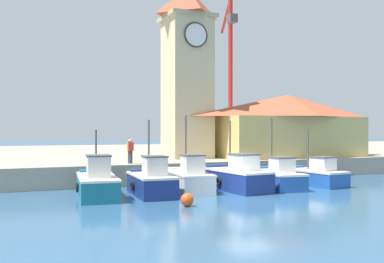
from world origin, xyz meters
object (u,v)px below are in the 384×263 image
Objects in this scene: warehouse_right at (288,125)px; fishing_boat_left_outer at (151,182)px; fishing_boat_mid_right at (315,175)px; fishing_boat_left_inner at (189,178)px; dock_worker_along_quay at (131,151)px; fishing_boat_mid_left at (236,177)px; dock_worker_near_tower at (130,151)px; clock_tower at (187,68)px; mooring_buoy at (187,200)px; port_crane_near at (230,90)px; fishing_boat_far_left at (97,183)px; fishing_boat_center at (276,177)px.

fishing_boat_left_outer is at bearing -151.44° from warehouse_right.
fishing_boat_mid_right is at bearing -113.79° from warehouse_right.
fishing_boat_left_inner is at bearing 18.51° from fishing_boat_left_outer.
fishing_boat_mid_left is at bearing -47.81° from dock_worker_along_quay.
fishing_boat_left_outer is 2.84× the size of dock_worker_near_tower.
fishing_boat_left_inner is 12.27m from clock_tower.
fishing_boat_left_outer is 0.30× the size of clock_tower.
dock_worker_along_quay is at bearing 90.51° from mooring_buoy.
fishing_boat_far_left is at bearing -130.58° from port_crane_near.
dock_worker_along_quay is at bearing 115.55° from fishing_boat_left_inner.
mooring_buoy is (0.45, -4.04, -0.45)m from fishing_boat_left_outer.
fishing_boat_left_outer is 8.16m from fishing_boat_center.
dock_worker_along_quay is (3.26, 5.10, 1.45)m from fishing_boat_far_left.
fishing_boat_far_left is 3.35× the size of dock_worker_near_tower.
clock_tower is at bearing 57.53° from fishing_boat_left_outer.
port_crane_near reaches higher than fishing_boat_mid_right.
port_crane_near is (7.10, 25.01, 7.87)m from fishing_boat_mid_right.
mooring_buoy is at bearing -121.41° from port_crane_near.
clock_tower is (6.13, 9.63, 7.80)m from fishing_boat_left_outer.
fishing_boat_mid_left is (8.23, -0.38, 0.01)m from fishing_boat_far_left.
fishing_boat_mid_right is (14.10, -0.26, -0.11)m from fishing_boat_far_left.
fishing_boat_left_outer reaches higher than mooring_buoy.
fishing_boat_mid_right is 27.16m from port_crane_near.
dock_worker_near_tower is (-5.83, -4.00, -6.34)m from clock_tower.
port_crane_near reaches higher than dock_worker_along_quay.
fishing_boat_center is (5.57, -0.81, -0.06)m from fishing_boat_left_inner.
fishing_boat_left_inner is 0.26× the size of port_crane_near.
fishing_boat_left_outer is at bearing -179.61° from fishing_boat_center.
dock_worker_near_tower is at bearing 115.74° from fishing_boat_left_inner.
port_crane_near reaches higher than fishing_boat_center.
fishing_boat_left_outer reaches higher than fishing_boat_mid_left.
fishing_boat_far_left is at bearing -134.47° from clock_tower.
fishing_boat_far_left is at bearing -156.77° from warehouse_right.
clock_tower is 1.20× the size of warehouse_right.
fishing_boat_mid_right is at bearing -4.56° from fishing_boat_left_inner.
port_crane_near reaches higher than fishing_boat_left_inner.
fishing_boat_far_left is 11.07m from fishing_boat_center.
fishing_boat_mid_right is at bearing -26.29° from dock_worker_along_quay.
warehouse_right reaches higher than dock_worker_near_tower.
fishing_boat_mid_right is (5.87, 0.13, -0.12)m from fishing_boat_mid_left.
clock_tower is (3.53, 8.77, 7.82)m from fishing_boat_left_inner.
dock_worker_along_quay is (-2.23, 4.67, 1.48)m from fishing_boat_left_inner.
fishing_boat_left_outer is at bearing 96.36° from mooring_buoy.
clock_tower is at bearing 34.43° from dock_worker_near_tower.
port_crane_near is 29.29× the size of mooring_buoy.
fishing_boat_far_left is 6.27m from dock_worker_near_tower.
dock_worker_along_quay is (-5.77, -4.10, -6.34)m from clock_tower.
dock_worker_along_quay is (0.07, -0.10, 0.00)m from dock_worker_near_tower.
fishing_boat_left_outer is 13.83m from clock_tower.
clock_tower is 9.50m from dock_worker_near_tower.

